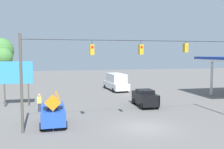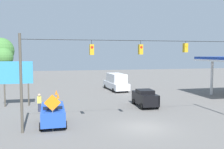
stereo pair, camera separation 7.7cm
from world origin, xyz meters
TOP-DOWN VIEW (x-y plane):
  - ground_plane at (0.00, 0.00)m, footprint 140.00×140.00m
  - overhead_signal_span at (0.03, -0.78)m, footprint 18.70×0.38m
  - sedan_black_crossing_near at (-3.01, -7.60)m, footprint 2.14×4.38m
  - sedan_blue_parked_shoulder at (7.04, -2.30)m, footprint 2.15×4.03m
  - box_truck_white_oncoming_deep at (-2.87, -20.37)m, footprint 2.87×7.32m
  - traffic_cone_nearest at (6.64, -3.07)m, footprint 0.38×0.38m
  - traffic_cone_second at (6.57, -5.93)m, footprint 0.38×0.38m
  - traffic_cone_third at (6.49, -8.97)m, footprint 0.38×0.38m
  - traffic_cone_fourth at (6.62, -12.06)m, footprint 0.38×0.38m
  - traffic_cone_fifth at (6.42, -15.00)m, footprint 0.38×0.38m
  - traffic_cone_farthest at (6.60, -18.18)m, footprint 0.38×0.38m
  - roadside_billboard at (10.98, -10.90)m, footprint 3.60×0.16m
  - work_zone_sign at (7.04, -0.61)m, footprint 1.27×0.06m
  - pedestrian at (8.37, -7.53)m, footprint 0.40×0.28m
  - tree_horizon_left at (16.79, -35.59)m, footprint 3.92×3.92m
  - tree_horizon_right at (17.56, -37.62)m, footprint 5.37×5.37m

SIDE VIEW (x-z plane):
  - ground_plane at x=0.00m, z-range 0.00..0.00m
  - traffic_cone_nearest at x=6.64m, z-range 0.00..0.66m
  - traffic_cone_second at x=6.57m, z-range 0.00..0.66m
  - traffic_cone_third at x=6.49m, z-range 0.00..0.66m
  - traffic_cone_fourth at x=6.62m, z-range 0.00..0.66m
  - traffic_cone_fifth at x=6.42m, z-range 0.00..0.66m
  - traffic_cone_farthest at x=6.60m, z-range 0.00..0.66m
  - pedestrian at x=8.37m, z-range 0.02..1.87m
  - sedan_blue_parked_shoulder at x=7.04m, z-range 0.04..1.86m
  - sedan_black_crossing_near at x=-3.01m, z-range 0.04..1.93m
  - box_truck_white_oncoming_deep at x=-2.87m, z-range -0.01..2.70m
  - work_zone_sign at x=7.04m, z-range 0.57..3.41m
  - roadside_billboard at x=10.98m, z-range 1.00..6.05m
  - overhead_signal_span at x=0.03m, z-range 0.91..8.29m
  - tree_horizon_left at x=16.79m, z-range 1.57..8.71m
  - tree_horizon_right at x=17.56m, z-range 1.91..11.13m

